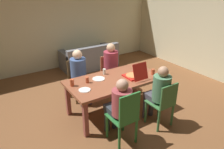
# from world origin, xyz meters

# --- Properties ---
(ground_plane) EXTENTS (20.00, 20.00, 0.00)m
(ground_plane) POSITION_xyz_m (0.00, 0.00, 0.00)
(ground_plane) COLOR brown
(back_wall) EXTENTS (6.68, 0.12, 2.66)m
(back_wall) POSITION_xyz_m (0.00, 3.15, 1.33)
(back_wall) COLOR beige
(back_wall) RESTS_ON ground
(side_wall_right) EXTENTS (0.12, 5.36, 2.66)m
(side_wall_right) POSITION_xyz_m (3.34, 0.95, 1.33)
(side_wall_right) COLOR beige
(side_wall_right) RESTS_ON ground
(dining_table) EXTENTS (1.92, 0.98, 0.76)m
(dining_table) POSITION_xyz_m (0.00, 0.00, 0.67)
(dining_table) COLOR brown
(dining_table) RESTS_ON ground
(chair_0) EXTENTS (0.40, 0.40, 0.87)m
(chair_0) POSITION_xyz_m (0.47, 0.95, 0.49)
(chair_0) COLOR #9B5D3C
(chair_0) RESTS_ON ground
(person_0) EXTENTS (0.36, 0.56, 1.22)m
(person_0) POSITION_xyz_m (0.47, 0.82, 0.72)
(person_0) COLOR #43403C
(person_0) RESTS_ON ground
(chair_1) EXTENTS (0.39, 0.41, 0.92)m
(chair_1) POSITION_xyz_m (-0.40, 0.95, 0.49)
(chair_1) COLOR brown
(chair_1) RESTS_ON ground
(person_1) EXTENTS (0.35, 0.56, 1.21)m
(person_1) POSITION_xyz_m (-0.40, 0.81, 0.72)
(person_1) COLOR #3C2F42
(person_1) RESTS_ON ground
(chair_2) EXTENTS (0.41, 0.44, 1.00)m
(chair_2) POSITION_xyz_m (-0.40, -0.91, 0.53)
(chair_2) COLOR #276D31
(chair_2) RESTS_ON ground
(person_2) EXTENTS (0.33, 0.56, 1.17)m
(person_2) POSITION_xyz_m (-0.40, -0.75, 0.69)
(person_2) COLOR #2B3237
(person_2) RESTS_ON ground
(chair_3) EXTENTS (0.42, 0.42, 0.92)m
(chair_3) POSITION_xyz_m (0.47, -0.92, 0.49)
(chair_3) COLOR #366A38
(chair_3) RESTS_ON ground
(person_3) EXTENTS (0.33, 0.51, 1.20)m
(person_3) POSITION_xyz_m (0.47, -0.78, 0.71)
(person_3) COLOR #403D46
(person_3) RESTS_ON ground
(pizza_box_0) EXTENTS (0.34, 0.44, 0.36)m
(pizza_box_0) POSITION_xyz_m (0.37, -0.16, 0.81)
(pizza_box_0) COLOR red
(pizza_box_0) RESTS_ON dining_table
(plate_0) EXTENTS (0.22, 0.22, 0.01)m
(plate_0) POSITION_xyz_m (-0.73, -0.11, 0.76)
(plate_0) COLOR white
(plate_0) RESTS_ON dining_table
(plate_1) EXTENTS (0.23, 0.23, 0.01)m
(plate_1) POSITION_xyz_m (0.77, 0.18, 0.76)
(plate_1) COLOR white
(plate_1) RESTS_ON dining_table
(plate_2) EXTENTS (0.25, 0.25, 0.01)m
(plate_2) POSITION_xyz_m (-0.28, 0.17, 0.76)
(plate_2) COLOR white
(plate_2) RESTS_ON dining_table
(drinking_glass_0) EXTENTS (0.07, 0.07, 0.12)m
(drinking_glass_0) POSITION_xyz_m (-0.54, 0.14, 0.82)
(drinking_glass_0) COLOR #BB4E2E
(drinking_glass_0) RESTS_ON dining_table
(drinking_glass_1) EXTENTS (0.08, 0.08, 0.12)m
(drinking_glass_1) POSITION_xyz_m (0.80, -0.25, 0.82)
(drinking_glass_1) COLOR #B34F2D
(drinking_glass_1) RESTS_ON dining_table
(drinking_glass_2) EXTENTS (0.06, 0.06, 0.12)m
(drinking_glass_2) POSITION_xyz_m (-0.05, 0.32, 0.82)
(drinking_glass_2) COLOR silver
(drinking_glass_2) RESTS_ON dining_table
(drinking_glass_3) EXTENTS (0.08, 0.08, 0.14)m
(drinking_glass_3) POSITION_xyz_m (-0.84, 0.17, 0.83)
(drinking_glass_3) COLOR #BE4F2D
(drinking_glass_3) RESTS_ON dining_table
(couch) EXTENTS (1.74, 0.89, 0.78)m
(couch) POSITION_xyz_m (0.72, 2.54, 0.29)
(couch) COLOR slate
(couch) RESTS_ON ground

